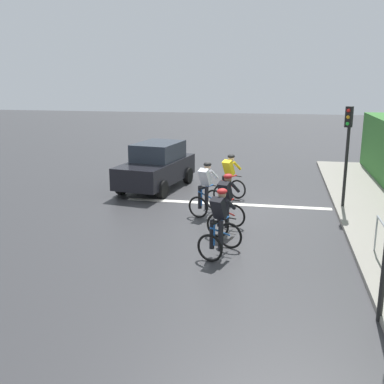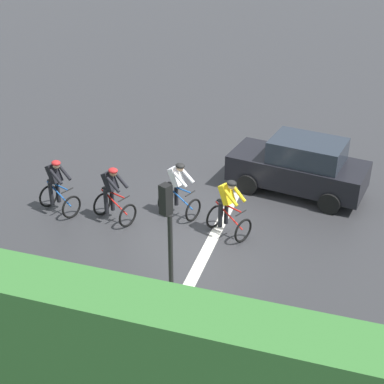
# 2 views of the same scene
# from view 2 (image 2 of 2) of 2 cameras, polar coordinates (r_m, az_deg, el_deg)

# --- Properties ---
(ground_plane) EXTENTS (80.00, 80.00, 0.00)m
(ground_plane) POSITION_cam_2_polar(r_m,az_deg,el_deg) (15.60, 0.85, -3.65)
(ground_plane) COLOR #333335
(sidewalk_kerb) EXTENTS (2.80, 21.58, 0.12)m
(sidewalk_kerb) POSITION_cam_2_polar(r_m,az_deg,el_deg) (12.66, -14.96, -13.42)
(sidewalk_kerb) COLOR gray
(sidewalk_kerb) RESTS_ON ground
(stone_wall_low) EXTENTS (0.44, 21.58, 0.53)m
(stone_wall_low) POSITION_cam_2_polar(r_m,az_deg,el_deg) (12.00, -17.34, -15.32)
(stone_wall_low) COLOR gray
(stone_wall_low) RESTS_ON ground
(hedge_wall) EXTENTS (1.10, 21.58, 2.57)m
(hedge_wall) POSITION_cam_2_polar(r_m,az_deg,el_deg) (11.17, -18.96, -12.51)
(hedge_wall) COLOR #387533
(hedge_wall) RESTS_ON ground
(road_marking_stop_line) EXTENTS (7.00, 0.30, 0.01)m
(road_marking_stop_line) POSITION_cam_2_polar(r_m,az_deg,el_deg) (15.49, 2.56, -3.92)
(road_marking_stop_line) COLOR silver
(road_marking_stop_line) RESTS_ON ground
(cyclist_lead) EXTENTS (1.03, 1.25, 1.66)m
(cyclist_lead) POSITION_cam_2_polar(r_m,az_deg,el_deg) (16.43, -13.58, 0.49)
(cyclist_lead) COLOR black
(cyclist_lead) RESTS_ON ground
(cyclist_second) EXTENTS (1.02, 1.25, 1.66)m
(cyclist_second) POSITION_cam_2_polar(r_m,az_deg,el_deg) (15.72, -8.09, -0.31)
(cyclist_second) COLOR black
(cyclist_second) RESTS_ON ground
(cyclist_mid) EXTENTS (1.02, 1.25, 1.66)m
(cyclist_mid) POSITION_cam_2_polar(r_m,az_deg,el_deg) (15.82, -1.44, 0.20)
(cyclist_mid) COLOR black
(cyclist_mid) RESTS_ON ground
(cyclist_fourth) EXTENTS (1.10, 1.27, 1.66)m
(cyclist_fourth) POSITION_cam_2_polar(r_m,az_deg,el_deg) (14.96, 3.70, -1.67)
(cyclist_fourth) COLOR black
(cyclist_fourth) RESTS_ON ground
(car_black) EXTENTS (2.40, 4.33, 1.76)m
(car_black) POSITION_cam_2_polar(r_m,az_deg,el_deg) (17.32, 10.92, 2.61)
(car_black) COLOR black
(car_black) RESTS_ON ground
(traffic_light_near_crossing) EXTENTS (0.26, 0.30, 3.34)m
(traffic_light_near_crossing) POSITION_cam_2_polar(r_m,az_deg,el_deg) (11.24, -2.46, -4.37)
(traffic_light_near_crossing) COLOR black
(traffic_light_near_crossing) RESTS_ON ground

